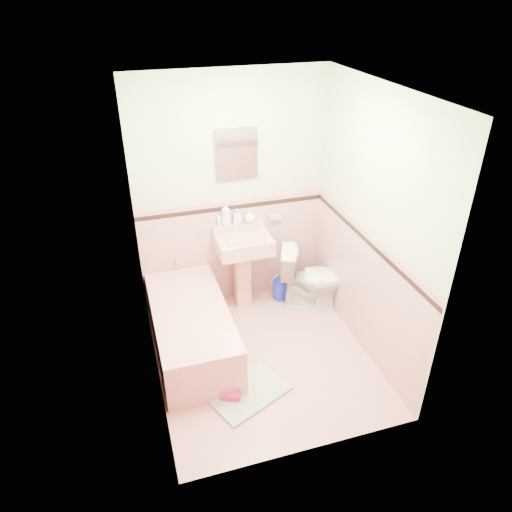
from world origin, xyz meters
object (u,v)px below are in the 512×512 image
object	(u,v)px
medicine_cabinet	(236,153)
toilet	(312,278)
soap_bottle_right	(250,216)
soap_bottle_left	(226,214)
soap_bottle_mid	(237,217)
bathtub	(192,330)
shoe	(231,396)
sink	(244,273)
bucket	(281,290)

from	to	relation	value
medicine_cabinet	toilet	distance (m)	1.58
medicine_cabinet	soap_bottle_right	size ratio (longest dim) A/B	3.21
medicine_cabinet	toilet	xyz separation A→B (m)	(0.72, -0.40, -1.35)
soap_bottle_left	soap_bottle_mid	size ratio (longest dim) A/B	1.53
bathtub	soap_bottle_mid	bearing A→B (deg)	46.97
soap_bottle_left	shoe	bearing A→B (deg)	-103.37
sink	shoe	world-z (taller)	sink
soap_bottle_left	bucket	size ratio (longest dim) A/B	1.20
bathtub	soap_bottle_left	bearing A→B (deg)	52.45
soap_bottle_left	bathtub	bearing A→B (deg)	-127.55
medicine_cabinet	shoe	distance (m)	2.29
bathtub	sink	size ratio (longest dim) A/B	1.70
sink	soap_bottle_right	bearing A→B (deg)	55.48
medicine_cabinet	shoe	bearing A→B (deg)	-107.83
soap_bottle_mid	bucket	bearing A→B (deg)	-17.60
soap_bottle_mid	bathtub	bearing A→B (deg)	-133.03
bathtub	soap_bottle_mid	size ratio (longest dim) A/B	8.77
soap_bottle_mid	soap_bottle_right	world-z (taller)	soap_bottle_mid
medicine_cabinet	soap_bottle_mid	xyz separation A→B (m)	(-0.02, -0.03, -0.67)
soap_bottle_left	soap_bottle_right	world-z (taller)	soap_bottle_left
sink	toilet	size ratio (longest dim) A/B	1.25
bucket	shoe	distance (m)	1.63
sink	shoe	size ratio (longest dim) A/B	5.73
sink	medicine_cabinet	distance (m)	1.28
medicine_cabinet	toilet	size ratio (longest dim) A/B	0.72
sink	soap_bottle_left	size ratio (longest dim) A/B	3.38
sink	soap_bottle_right	distance (m)	0.62
bathtub	soap_bottle_right	distance (m)	1.34
sink	soap_bottle_left	bearing A→B (deg)	126.70
medicine_cabinet	bucket	xyz separation A→B (m)	(0.44, -0.18, -1.59)
soap_bottle_right	sink	bearing A→B (deg)	-124.52
sink	soap_bottle_mid	bearing A→B (deg)	95.43
soap_bottle_left	medicine_cabinet	bearing A→B (deg)	12.60
sink	soap_bottle_mid	distance (m)	0.61
soap_bottle_right	shoe	size ratio (longest dim) A/B	1.02
shoe	medicine_cabinet	bearing A→B (deg)	93.95
bucket	soap_bottle_right	bearing A→B (deg)	155.44
sink	bucket	distance (m)	0.56
shoe	soap_bottle_right	bearing A→B (deg)	89.41
bathtub	medicine_cabinet	xyz separation A→B (m)	(0.68, 0.74, 1.47)
bathtub	soap_bottle_left	xyz separation A→B (m)	(0.55, 0.71, 0.85)
bathtub	shoe	bearing A→B (deg)	-75.99
soap_bottle_left	bucket	bearing A→B (deg)	-14.19
bathtub	bucket	xyz separation A→B (m)	(1.12, 0.56, -0.12)
soap_bottle_mid	toilet	world-z (taller)	soap_bottle_mid
soap_bottle_mid	shoe	world-z (taller)	soap_bottle_mid
shoe	soap_bottle_left	bearing A→B (deg)	98.41
bathtub	toilet	size ratio (longest dim) A/B	2.13
bathtub	shoe	xyz separation A→B (m)	(0.19, -0.77, -0.17)
medicine_cabinet	soap_bottle_mid	world-z (taller)	medicine_cabinet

